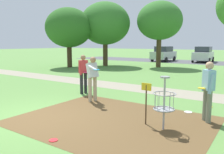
% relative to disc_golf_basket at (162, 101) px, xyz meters
% --- Properties ---
extents(ground_plane, '(160.00, 160.00, 0.00)m').
position_rel_disc_golf_basket_xyz_m(ground_plane, '(-3.50, -1.18, -0.75)').
color(ground_plane, '#5B8942').
extents(dirt_tee_pad, '(5.37, 4.21, 0.01)m').
position_rel_disc_golf_basket_xyz_m(dirt_tee_pad, '(-1.42, -0.16, -0.75)').
color(dirt_tee_pad, brown).
rests_on(dirt_tee_pad, ground).
extents(disc_golf_basket, '(0.98, 0.58, 1.39)m').
position_rel_disc_golf_basket_xyz_m(disc_golf_basket, '(0.00, 0.00, 0.00)').
color(disc_golf_basket, '#9E9EA3').
rests_on(disc_golf_basket, ground).
extents(player_foreground_watching, '(0.43, 0.49, 1.71)m').
position_rel_disc_golf_basket_xyz_m(player_foreground_watching, '(-4.48, 2.09, 0.21)').
color(player_foreground_watching, '#232328').
rests_on(player_foreground_watching, ground).
extents(player_throwing, '(0.45, 0.47, 1.71)m').
position_rel_disc_golf_basket_xyz_m(player_throwing, '(0.84, 1.27, 0.21)').
color(player_throwing, slate).
rests_on(player_throwing, ground).
extents(player_waiting_left, '(0.94, 0.81, 1.71)m').
position_rel_disc_golf_basket_xyz_m(player_waiting_left, '(-3.28, 1.24, 0.23)').
color(player_waiting_left, tan).
rests_on(player_waiting_left, ground).
extents(frisbee_by_tee, '(0.26, 0.26, 0.02)m').
position_rel_disc_golf_basket_xyz_m(frisbee_by_tee, '(0.57, 2.92, -0.74)').
color(frisbee_by_tee, gold).
rests_on(frisbee_by_tee, ground).
extents(frisbee_far_right, '(0.25, 0.25, 0.02)m').
position_rel_disc_golf_basket_xyz_m(frisbee_far_right, '(0.17, 1.85, -0.74)').
color(frisbee_far_right, white).
rests_on(frisbee_far_right, ground).
extents(frisbee_scattered_a, '(0.20, 0.20, 0.02)m').
position_rel_disc_golf_basket_xyz_m(frisbee_scattered_a, '(-1.76, -2.07, -0.74)').
color(frisbee_scattered_a, red).
rests_on(frisbee_scattered_a, ground).
extents(tree_near_left, '(4.12, 4.12, 6.01)m').
position_rel_disc_golf_basket_xyz_m(tree_near_left, '(-6.25, 14.66, 3.48)').
color(tree_near_left, '#4C3823').
rests_on(tree_near_left, ground).
extents(tree_near_right, '(4.23, 4.23, 5.43)m').
position_rel_disc_golf_basket_xyz_m(tree_near_right, '(-13.08, 9.94, 2.86)').
color(tree_near_right, '#422D1E').
rests_on(tree_near_right, ground).
extents(tree_mid_right, '(4.81, 4.81, 6.16)m').
position_rel_disc_golf_basket_xyz_m(tree_mid_right, '(-11.09, 12.88, 3.35)').
color(tree_mid_right, '#4C3823').
rests_on(tree_mid_right, ground).
extents(parking_lot_strip, '(36.00, 6.00, 0.01)m').
position_rel_disc_golf_basket_xyz_m(parking_lot_strip, '(-3.50, 22.51, -0.75)').
color(parking_lot_strip, '#4C4C51').
rests_on(parking_lot_strip, ground).
extents(parked_car_leftmost, '(2.09, 4.26, 1.84)m').
position_rel_disc_golf_basket_xyz_m(parked_car_leftmost, '(-8.60, 21.91, 0.17)').
color(parked_car_leftmost, '#B2B7BC').
rests_on(parked_car_leftmost, ground).
extents(parked_car_center_left, '(2.12, 4.28, 1.84)m').
position_rel_disc_golf_basket_xyz_m(parked_car_center_left, '(-4.11, 23.03, 0.17)').
color(parked_car_center_left, silver).
rests_on(parked_car_center_left, ground).
extents(gravel_path, '(40.00, 1.72, 0.00)m').
position_rel_disc_golf_basket_xyz_m(gravel_path, '(-3.50, 4.49, -0.75)').
color(gravel_path, gray).
rests_on(gravel_path, ground).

